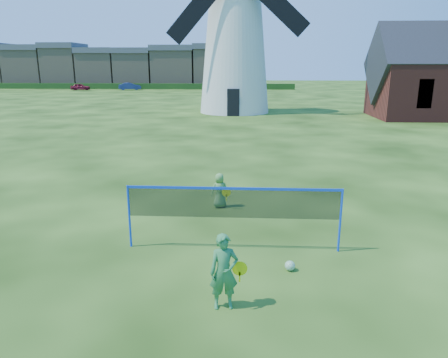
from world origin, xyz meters
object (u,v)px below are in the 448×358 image
object	(u,v)px
badminton_net	(233,204)
play_ball	(290,266)
player_girl	(224,272)
car_left	(80,87)
player_boy	(220,190)
car_right	(130,86)
windmill	(235,37)

from	to	relation	value
badminton_net	play_ball	world-z (taller)	badminton_net
player_girl	car_left	size ratio (longest dim) A/B	0.44
badminton_net	car_left	size ratio (longest dim) A/B	1.56
badminton_net	player_boy	size ratio (longest dim) A/B	4.68
player_girl	player_boy	size ratio (longest dim) A/B	1.32
play_ball	car_left	world-z (taller)	car_left
player_girl	car_right	size ratio (longest dim) A/B	0.37
windmill	badminton_net	world-z (taller)	windmill
play_ball	badminton_net	bearing A→B (deg)	140.67
windmill	player_girl	distance (m)	32.83
player_boy	car_right	world-z (taller)	car_right
windmill	player_boy	bearing A→B (deg)	-89.16
badminton_net	player_boy	world-z (taller)	badminton_net
badminton_net	car_right	size ratio (longest dim) A/B	1.33
windmill	player_boy	distance (m)	27.41
car_left	car_right	xyz separation A→B (m)	(8.34, 1.00, 0.07)
player_boy	play_ball	world-z (taller)	player_boy
badminton_net	car_right	bearing A→B (deg)	107.54
badminton_net	play_ball	bearing A→B (deg)	-39.33
windmill	car_right	world-z (taller)	windmill
badminton_net	player_boy	distance (m)	3.14
play_ball	windmill	bearing A→B (deg)	94.05
badminton_net	car_left	bearing A→B (deg)	114.44
play_ball	player_boy	bearing A→B (deg)	113.68
windmill	player_girl	size ratio (longest dim) A/B	12.92
player_boy	player_girl	bearing A→B (deg)	76.31
windmill	badminton_net	xyz separation A→B (m)	(0.92, -29.77, -5.47)
car_left	car_right	world-z (taller)	car_right
windmill	play_ball	world-z (taller)	windmill
play_ball	car_left	size ratio (longest dim) A/B	0.07
badminton_net	car_right	world-z (taller)	badminton_net
player_boy	car_right	distance (m)	63.49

